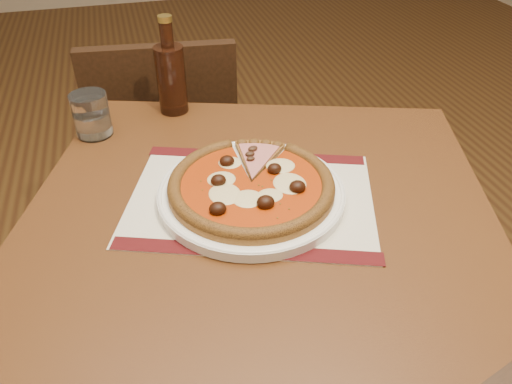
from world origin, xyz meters
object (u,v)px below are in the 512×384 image
at_px(table, 259,256).
at_px(plate, 251,193).
at_px(water_glass, 91,115).
at_px(chair_far, 169,149).
at_px(bottle, 171,76).
at_px(pizza, 251,184).

relative_size(table, plate, 3.11).
bearing_deg(plate, table, -86.94).
bearing_deg(water_glass, table, -52.77).
xyz_separation_m(chair_far, plate, (0.09, -0.64, 0.28)).
bearing_deg(plate, water_glass, 130.65).
bearing_deg(bottle, chair_far, 90.99).
relative_size(pizza, water_glass, 3.16).
bearing_deg(plate, bottle, 102.95).
xyz_separation_m(chair_far, bottle, (0.00, -0.27, 0.35)).
height_order(chair_far, bottle, bottle).
xyz_separation_m(pizza, water_glass, (-0.26, 0.30, 0.01)).
bearing_deg(pizza, water_glass, 130.60).
bearing_deg(plate, chair_far, 97.92).
distance_m(pizza, bottle, 0.38).
relative_size(chair_far, bottle, 3.92).
xyz_separation_m(chair_far, pizza, (0.09, -0.64, 0.30)).
height_order(plate, pizza, pizza).
height_order(water_glass, bottle, bottle).
relative_size(table, water_glass, 11.09).
bearing_deg(table, chair_far, 97.62).
xyz_separation_m(table, bottle, (-0.09, 0.41, 0.19)).
relative_size(water_glass, bottle, 0.43).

